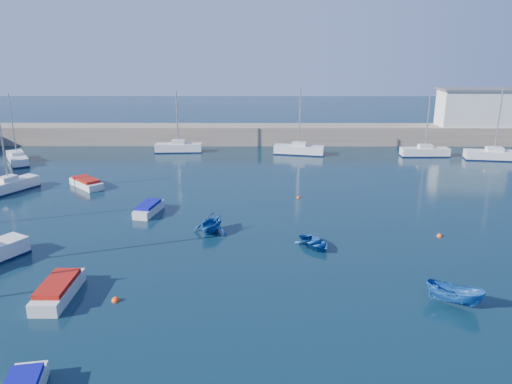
{
  "coord_description": "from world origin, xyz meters",
  "views": [
    {
      "loc": [
        -0.96,
        -25.62,
        14.41
      ],
      "look_at": [
        -1.14,
        16.35,
        1.6
      ],
      "focal_mm": 35.0,
      "sensor_mm": 36.0,
      "label": 1
    }
  ],
  "objects_px": {
    "sailboat_3": "(9,186)",
    "sailboat_5": "(179,147)",
    "dinghy_center": "(315,243)",
    "motorboat_0": "(58,290)",
    "sailboat_6": "(299,150)",
    "motorboat_1": "(149,208)",
    "dinghy_left": "(211,222)",
    "sailboat_8": "(494,155)",
    "sailboat_7": "(425,152)",
    "harbor_office": "(475,108)",
    "motorboat_2": "(86,183)",
    "dinghy_right": "(454,295)",
    "sailboat_4": "(17,158)"
  },
  "relations": [
    {
      "from": "sailboat_8",
      "to": "sailboat_7",
      "type": "bearing_deg",
      "value": 84.37
    },
    {
      "from": "sailboat_3",
      "to": "dinghy_left",
      "type": "bearing_deg",
      "value": 2.11
    },
    {
      "from": "motorboat_2",
      "to": "sailboat_5",
      "type": "bearing_deg",
      "value": 23.4
    },
    {
      "from": "motorboat_1",
      "to": "motorboat_0",
      "type": "bearing_deg",
      "value": -86.68
    },
    {
      "from": "sailboat_5",
      "to": "sailboat_7",
      "type": "height_order",
      "value": "sailboat_5"
    },
    {
      "from": "dinghy_left",
      "to": "sailboat_8",
      "type": "bearing_deg",
      "value": 57.71
    },
    {
      "from": "harbor_office",
      "to": "sailboat_7",
      "type": "bearing_deg",
      "value": -138.3
    },
    {
      "from": "harbor_office",
      "to": "dinghy_center",
      "type": "xyz_separation_m",
      "value": [
        -26.84,
        -38.1,
        -4.78
      ]
    },
    {
      "from": "motorboat_0",
      "to": "dinghy_left",
      "type": "relative_size",
      "value": 1.46
    },
    {
      "from": "dinghy_center",
      "to": "dinghy_left",
      "type": "height_order",
      "value": "dinghy_left"
    },
    {
      "from": "dinghy_left",
      "to": "motorboat_1",
      "type": "bearing_deg",
      "value": 163.45
    },
    {
      "from": "sailboat_3",
      "to": "sailboat_5",
      "type": "bearing_deg",
      "value": 82.12
    },
    {
      "from": "sailboat_5",
      "to": "sailboat_6",
      "type": "xyz_separation_m",
      "value": [
        16.05,
        -1.28,
        -0.01
      ]
    },
    {
      "from": "motorboat_1",
      "to": "dinghy_right",
      "type": "relative_size",
      "value": 1.24
    },
    {
      "from": "dinghy_left",
      "to": "sailboat_7",
      "type": "bearing_deg",
      "value": 67.68
    },
    {
      "from": "motorboat_1",
      "to": "dinghy_left",
      "type": "relative_size",
      "value": 1.26
    },
    {
      "from": "motorboat_0",
      "to": "sailboat_3",
      "type": "bearing_deg",
      "value": 121.71
    },
    {
      "from": "sailboat_4",
      "to": "motorboat_0",
      "type": "height_order",
      "value": "sailboat_4"
    },
    {
      "from": "harbor_office",
      "to": "sailboat_3",
      "type": "relative_size",
      "value": 1.27
    },
    {
      "from": "sailboat_3",
      "to": "dinghy_right",
      "type": "height_order",
      "value": "sailboat_3"
    },
    {
      "from": "sailboat_6",
      "to": "sailboat_7",
      "type": "distance_m",
      "value": 16.21
    },
    {
      "from": "motorboat_1",
      "to": "dinghy_right",
      "type": "xyz_separation_m",
      "value": [
        20.61,
        -15.53,
        0.18
      ]
    },
    {
      "from": "sailboat_3",
      "to": "dinghy_center",
      "type": "xyz_separation_m",
      "value": [
        28.75,
        -13.6,
        -0.32
      ]
    },
    {
      "from": "sailboat_6",
      "to": "dinghy_left",
      "type": "height_order",
      "value": "sailboat_6"
    },
    {
      "from": "sailboat_5",
      "to": "sailboat_7",
      "type": "relative_size",
      "value": 1.01
    },
    {
      "from": "sailboat_5",
      "to": "sailboat_6",
      "type": "bearing_deg",
      "value": -97.23
    },
    {
      "from": "sailboat_5",
      "to": "dinghy_center",
      "type": "height_order",
      "value": "sailboat_5"
    },
    {
      "from": "dinghy_center",
      "to": "dinghy_right",
      "type": "xyz_separation_m",
      "value": [
        7.01,
        -8.2,
        0.3
      ]
    },
    {
      "from": "sailboat_7",
      "to": "dinghy_left",
      "type": "height_order",
      "value": "sailboat_7"
    },
    {
      "from": "sailboat_6",
      "to": "dinghy_center",
      "type": "height_order",
      "value": "sailboat_6"
    },
    {
      "from": "motorboat_0",
      "to": "dinghy_center",
      "type": "distance_m",
      "value": 17.45
    },
    {
      "from": "sailboat_3",
      "to": "dinghy_center",
      "type": "bearing_deg",
      "value": 3.9
    },
    {
      "from": "motorboat_1",
      "to": "sailboat_7",
      "type": "bearing_deg",
      "value": 47.43
    },
    {
      "from": "sailboat_4",
      "to": "sailboat_5",
      "type": "bearing_deg",
      "value": -13.89
    },
    {
      "from": "sailboat_8",
      "to": "motorboat_1",
      "type": "xyz_separation_m",
      "value": [
        -39.08,
        -20.45,
        -0.19
      ]
    },
    {
      "from": "sailboat_4",
      "to": "dinghy_left",
      "type": "relative_size",
      "value": 2.67
    },
    {
      "from": "harbor_office",
      "to": "motorboat_0",
      "type": "height_order",
      "value": "harbor_office"
    },
    {
      "from": "sailboat_7",
      "to": "motorboat_2",
      "type": "bearing_deg",
      "value": 109.04
    },
    {
      "from": "sailboat_5",
      "to": "motorboat_1",
      "type": "distance_m",
      "value": 24.76
    },
    {
      "from": "sailboat_7",
      "to": "dinghy_left",
      "type": "distance_m",
      "value": 36.84
    },
    {
      "from": "harbor_office",
      "to": "sailboat_6",
      "type": "xyz_separation_m",
      "value": [
        -25.57,
        -7.32,
        -4.46
      ]
    },
    {
      "from": "harbor_office",
      "to": "dinghy_center",
      "type": "height_order",
      "value": "harbor_office"
    },
    {
      "from": "sailboat_7",
      "to": "dinghy_left",
      "type": "relative_size",
      "value": 2.54
    },
    {
      "from": "sailboat_4",
      "to": "dinghy_left",
      "type": "height_order",
      "value": "sailboat_4"
    },
    {
      "from": "sailboat_4",
      "to": "sailboat_3",
      "type": "bearing_deg",
      "value": -99.91
    },
    {
      "from": "sailboat_3",
      "to": "dinghy_center",
      "type": "relative_size",
      "value": 2.55
    },
    {
      "from": "motorboat_2",
      "to": "dinghy_center",
      "type": "bearing_deg",
      "value": -79.38
    },
    {
      "from": "sailboat_5",
      "to": "sailboat_6",
      "type": "height_order",
      "value": "sailboat_6"
    },
    {
      "from": "harbor_office",
      "to": "dinghy_left",
      "type": "height_order",
      "value": "harbor_office"
    },
    {
      "from": "sailboat_7",
      "to": "sailboat_8",
      "type": "bearing_deg",
      "value": -104.7
    }
  ]
}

